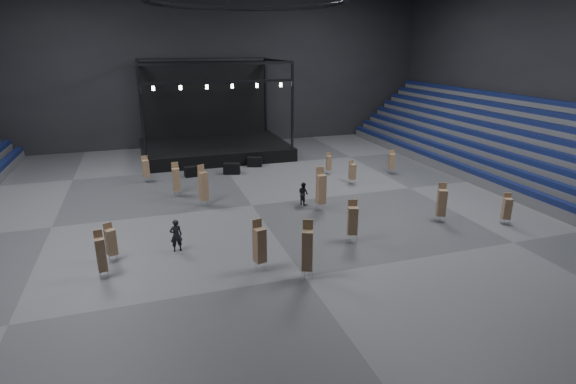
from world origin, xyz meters
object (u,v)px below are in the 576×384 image
object	(u,v)px
flight_case_mid	(232,169)
chair_stack_7	(111,241)
stage	(213,139)
chair_stack_6	(352,171)
chair_stack_5	(329,163)
chair_stack_10	(442,202)
chair_stack_8	(352,220)
man_center	(176,235)
crew_member	(303,193)
chair_stack_4	(146,168)
flight_case_left	(192,171)
chair_stack_1	(321,188)
flight_case_right	(255,162)
chair_stack_0	(259,244)
chair_stack_9	(203,185)
chair_stack_13	(392,161)
chair_stack_3	(507,208)
chair_stack_11	(101,254)
chair_stack_12	(307,249)
chair_stack_2	(176,179)

from	to	relation	value
flight_case_mid	chair_stack_7	xyz separation A→B (m)	(-9.01, -14.13, 0.63)
stage	chair_stack_6	size ratio (longest dim) A/B	7.43
chair_stack_5	chair_stack_10	xyz separation A→B (m)	(2.34, -12.24, 0.32)
chair_stack_6	chair_stack_8	size ratio (longest dim) A/B	0.78
man_center	crew_member	bearing A→B (deg)	-160.17
chair_stack_4	chair_stack_5	bearing A→B (deg)	-16.79
flight_case_left	chair_stack_1	bearing A→B (deg)	-56.12
flight_case_right	crew_member	xyz separation A→B (m)	(0.74, -10.86, 0.36)
chair_stack_0	crew_member	xyz separation A→B (m)	(5.26, 8.22, -0.56)
flight_case_mid	chair_stack_6	xyz separation A→B (m)	(8.53, -5.78, 0.56)
stage	chair_stack_7	size ratio (longest dim) A/B	6.81
flight_case_left	chair_stack_9	size ratio (longest dim) A/B	0.44
flight_case_mid	chair_stack_10	distance (m)	18.00
chair_stack_4	chair_stack_10	world-z (taller)	chair_stack_10
chair_stack_13	chair_stack_8	bearing A→B (deg)	-112.89
flight_case_right	crew_member	bearing A→B (deg)	-86.10
chair_stack_7	chair_stack_13	distance (m)	24.24
chair_stack_5	chair_stack_3	bearing A→B (deg)	-59.15
chair_stack_0	flight_case_left	bearing A→B (deg)	78.78
flight_case_right	chair_stack_0	bearing A→B (deg)	-103.33
chair_stack_9	chair_stack_10	distance (m)	15.54
flight_case_mid	chair_stack_1	size ratio (longest dim) A/B	0.47
crew_member	chair_stack_3	bearing A→B (deg)	-144.84
chair_stack_4	chair_stack_1	bearing A→B (deg)	-51.18
flight_case_left	chair_stack_10	distance (m)	20.24
chair_stack_4	chair_stack_10	distance (m)	22.53
chair_stack_8	crew_member	world-z (taller)	chair_stack_8
chair_stack_3	chair_stack_10	xyz separation A→B (m)	(-3.53, 1.64, 0.23)
flight_case_left	flight_case_right	xyz separation A→B (m)	(5.74, 1.47, 0.01)
flight_case_left	man_center	bearing A→B (deg)	-99.93
chair_stack_1	chair_stack_10	size ratio (longest dim) A/B	1.18
chair_stack_1	chair_stack_3	bearing A→B (deg)	-34.52
chair_stack_10	chair_stack_5	bearing A→B (deg)	123.87
chair_stack_5	chair_stack_8	world-z (taller)	chair_stack_8
chair_stack_5	stage	bearing A→B (deg)	135.64
chair_stack_11	crew_member	world-z (taller)	chair_stack_11
crew_member	chair_stack_13	bearing A→B (deg)	-83.08
chair_stack_12	chair_stack_2	bearing A→B (deg)	131.72
chair_stack_1	chair_stack_12	xyz separation A→B (m)	(-4.07, -8.31, -0.04)
chair_stack_3	crew_member	world-z (taller)	chair_stack_3
chair_stack_3	man_center	distance (m)	19.69
chair_stack_7	chair_stack_13	size ratio (longest dim) A/B	1.03
chair_stack_0	chair_stack_6	world-z (taller)	chair_stack_0
chair_stack_5	chair_stack_8	bearing A→B (deg)	-99.70
flight_case_left	chair_stack_1	distance (m)	12.99
chair_stack_10	chair_stack_13	xyz separation A→B (m)	(2.82, 10.71, -0.22)
stage	flight_case_mid	size ratio (longest dim) A/B	10.18
flight_case_left	chair_stack_9	world-z (taller)	chair_stack_9
chair_stack_7	chair_stack_11	world-z (taller)	chair_stack_11
chair_stack_10	flight_case_right	bearing A→B (deg)	138.27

